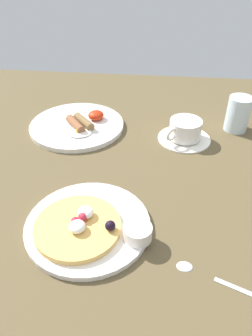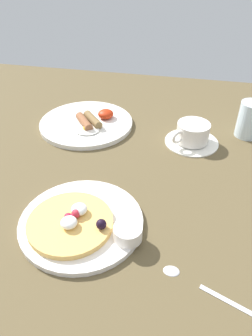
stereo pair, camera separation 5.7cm
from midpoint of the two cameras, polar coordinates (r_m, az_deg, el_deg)
ground_plane at (r=74.03cm, az=1.30°, el=-3.55°), size 191.86×135.19×3.00cm
pancake_plate at (r=63.53cm, az=-5.45°, el=-9.72°), size 24.40×24.40×1.16cm
pancake_with_berries at (r=61.73cm, az=-7.19°, el=-9.72°), size 16.53×16.53×3.18cm
syrup_ramekin at (r=58.74cm, az=3.18°, el=-11.68°), size 5.34×5.34×2.82cm
breakfast_plate at (r=95.01cm, az=-5.44°, el=7.96°), size 27.26×27.26×1.34cm
fried_breakfast at (r=92.89cm, az=-4.10°, el=8.52°), size 10.65×13.79×2.74cm
coffee_saucer at (r=89.02cm, az=13.54°, el=4.61°), size 14.50×14.50×0.72cm
coffee_cup at (r=87.39cm, az=13.75°, el=6.25°), size 9.66×9.77×5.14cm
teaspoon at (r=57.15cm, az=15.18°, el=-19.39°), size 16.16×7.32×0.60cm
water_glass at (r=95.03cm, az=23.03°, el=7.98°), size 6.60×6.60×9.93cm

